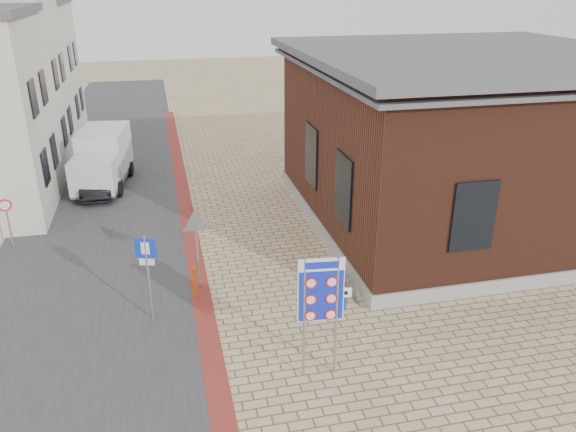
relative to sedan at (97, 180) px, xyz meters
name	(u,v)px	position (x,y,z in m)	size (l,w,h in m)	color
ground	(283,342)	(5.86, -13.39, -0.64)	(120.00, 120.00, 0.00)	tan
road_strip	(109,181)	(0.36, 1.61, -0.63)	(7.00, 60.00, 0.02)	#38383A
curb_strip	(187,212)	(3.86, -3.39, -0.62)	(0.60, 40.00, 0.02)	maroon
brick_building	(464,136)	(14.85, -6.39, 2.85)	(13.00, 13.00, 6.80)	gray
townhouse_far	(12,72)	(-5.14, 10.61, 3.53)	(7.40, 6.40, 8.30)	beige
bike_rack	(349,284)	(8.51, -11.19, -0.38)	(0.08, 1.80, 0.60)	slate
sedan	(97,180)	(0.00, 0.00, 0.00)	(1.35, 3.88, 1.28)	black
box_truck	(103,158)	(0.27, 1.01, 0.72)	(2.68, 5.25, 2.63)	slate
border_sign	(321,292)	(6.44, -14.89, 1.75)	(1.12, 0.17, 3.29)	gray
essen_sign	(336,313)	(6.86, -14.89, 1.09)	(0.70, 0.17, 2.60)	gray
parking_sign	(147,263)	(2.36, -11.39, 1.22)	(0.58, 0.21, 2.71)	gray
yield_sign	(196,229)	(3.86, -9.89, 1.45)	(0.96, 0.09, 2.72)	gray
speed_sign	(7,217)	(-2.64, -5.39, 0.64)	(0.46, 0.14, 1.97)	gray
bollard	(195,284)	(3.68, -10.59, -0.08)	(0.10, 0.10, 1.12)	#EE470C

